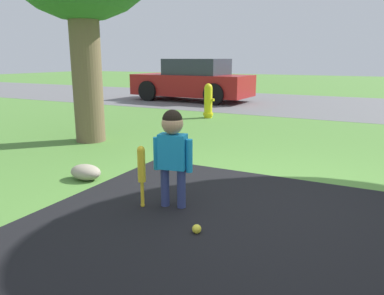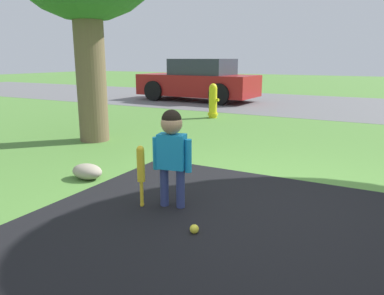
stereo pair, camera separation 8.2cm
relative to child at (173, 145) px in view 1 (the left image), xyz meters
The scene contains 8 objects.
ground_plane 1.08m from the child, 26.90° to the left, with size 60.00×60.00×0.00m, color #518438.
street_strip 9.20m from the child, 85.06° to the left, with size 40.00×6.00×0.01m.
child is the anchor object (origin of this frame).
baseball_bat 0.37m from the child, 152.37° to the right, with size 0.08×0.08×0.61m.
sports_ball 0.84m from the child, 41.77° to the right, with size 0.08×0.08×0.08m.
fire_hydrant 5.65m from the child, 111.25° to the left, with size 0.27×0.24×0.83m.
parked_car 9.39m from the child, 115.85° to the left, with size 4.08×1.94×1.39m.
edging_rock 1.47m from the child, 169.35° to the left, with size 0.40×0.27×0.18m.
Camera 1 is at (0.93, -3.36, 1.41)m, focal length 35.00 mm.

